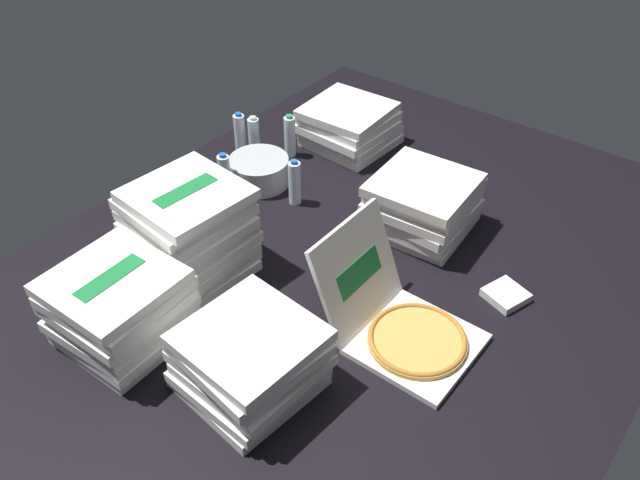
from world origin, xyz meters
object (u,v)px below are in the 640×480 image
at_px(water_bottle_0, 290,136).
at_px(pizza_stack_right_mid, 349,126).
at_px(water_bottle_3, 254,138).
at_px(water_bottle_4, 295,183).
at_px(water_bottle_1, 225,176).
at_px(pizza_stack_left_mid, 120,308).
at_px(water_bottle_2, 240,134).
at_px(open_pizza_box, 401,323).
at_px(pizza_stack_left_far, 189,232).
at_px(pizza_stack_center_near, 422,204).
at_px(ice_bucket, 259,171).
at_px(napkin_pile, 506,295).
at_px(pizza_stack_center_far, 250,359).

bearing_deg(water_bottle_0, pizza_stack_right_mid, -31.96).
height_order(water_bottle_3, water_bottle_4, same).
height_order(pizza_stack_right_mid, water_bottle_1, water_bottle_1).
height_order(pizza_stack_left_mid, water_bottle_2, pizza_stack_left_mid).
distance_m(open_pizza_box, pizza_stack_left_far, 0.92).
distance_m(water_bottle_0, water_bottle_1, 0.47).
distance_m(pizza_stack_left_mid, pizza_stack_right_mid, 1.66).
height_order(pizza_stack_center_near, ice_bucket, pizza_stack_center_near).
height_order(water_bottle_2, water_bottle_4, same).
bearing_deg(water_bottle_1, ice_bucket, -15.94).
bearing_deg(napkin_pile, pizza_stack_right_mid, 64.16).
bearing_deg(water_bottle_0, water_bottle_2, 122.95).
height_order(open_pizza_box, pizza_stack_right_mid, open_pizza_box).
xyz_separation_m(open_pizza_box, water_bottle_3, (0.61, 1.29, 0.03)).
bearing_deg(water_bottle_4, ice_bucket, 85.10).
xyz_separation_m(open_pizza_box, ice_bucket, (0.45, 1.11, -0.01)).
xyz_separation_m(pizza_stack_center_far, water_bottle_3, (1.12, 1.01, -0.02)).
xyz_separation_m(pizza_stack_center_far, pizza_stack_right_mid, (1.53, 0.70, -0.02)).
bearing_deg(water_bottle_3, pizza_stack_left_mid, -158.62).
distance_m(ice_bucket, water_bottle_4, 0.25).
bearing_deg(pizza_stack_left_far, water_bottle_1, 30.07).
bearing_deg(napkin_pile, ice_bucket, 89.64).
bearing_deg(water_bottle_0, ice_bucket, -170.85).
distance_m(pizza_stack_center_near, ice_bucket, 0.84).
height_order(open_pizza_box, napkin_pile, open_pizza_box).
relative_size(open_pizza_box, napkin_pile, 3.87).
height_order(pizza_stack_center_far, napkin_pile, pizza_stack_center_far).
xyz_separation_m(water_bottle_1, water_bottle_3, (0.35, 0.13, 0.00)).
xyz_separation_m(pizza_stack_right_mid, water_bottle_2, (-0.42, 0.40, 0.00)).
height_order(water_bottle_0, water_bottle_3, same).
xyz_separation_m(pizza_stack_center_near, water_bottle_3, (-0.01, 1.00, -0.02)).
relative_size(pizza_stack_center_near, pizza_stack_center_far, 0.98).
distance_m(pizza_stack_left_mid, water_bottle_4, 1.06).
distance_m(water_bottle_3, water_bottle_4, 0.47).
xyz_separation_m(ice_bucket, water_bottle_0, (0.29, 0.05, 0.04)).
height_order(open_pizza_box, water_bottle_1, open_pizza_box).
xyz_separation_m(water_bottle_1, water_bottle_2, (0.33, 0.21, 0.00)).
xyz_separation_m(pizza_stack_left_mid, pizza_stack_right_mid, (1.65, 0.18, -0.04)).
distance_m(open_pizza_box, water_bottle_2, 1.50).
distance_m(pizza_stack_left_far, napkin_pile, 1.30).
bearing_deg(pizza_stack_right_mid, ice_bucket, 167.34).
xyz_separation_m(pizza_stack_left_mid, water_bottle_4, (1.06, 0.06, -0.04)).
relative_size(pizza_stack_left_mid, napkin_pile, 3.06).
height_order(open_pizza_box, ice_bucket, open_pizza_box).
distance_m(water_bottle_3, napkin_pile, 1.53).
distance_m(open_pizza_box, water_bottle_0, 1.37).
xyz_separation_m(pizza_stack_right_mid, water_bottle_3, (-0.41, 0.31, 0.00)).
distance_m(pizza_stack_left_mid, water_bottle_0, 1.42).
bearing_deg(pizza_stack_center_near, pizza_stack_left_mid, 157.73).
bearing_deg(napkin_pile, water_bottle_1, 97.16).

